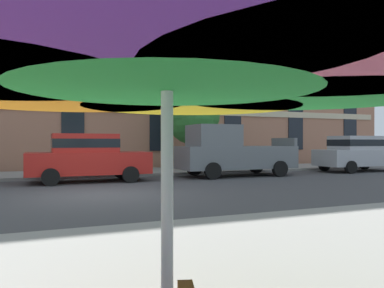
{
  "coord_description": "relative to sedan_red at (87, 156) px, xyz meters",
  "views": [
    {
      "loc": [
        -1.63,
        -10.73,
        1.48
      ],
      "look_at": [
        4.07,
        3.2,
        1.4
      ],
      "focal_mm": 35.38,
      "sensor_mm": 36.0,
      "label": 1
    }
  ],
  "objects": [
    {
      "name": "ground_plane",
      "position": [
        -0.08,
        -3.7,
        -0.95
      ],
      "size": [
        120.0,
        120.0,
        0.0
      ],
      "primitive_type": "plane",
      "color": "#424244"
    },
    {
      "name": "sidewalk_far",
      "position": [
        -0.08,
        3.1,
        -0.89
      ],
      "size": [
        56.0,
        3.6,
        0.12
      ],
      "primitive_type": "cube",
      "color": "gray",
      "rests_on": "ground"
    },
    {
      "name": "apartment_building",
      "position": [
        -0.08,
        11.29,
        8.65
      ],
      "size": [
        40.61,
        12.08,
        19.2
      ],
      "color": "#A87056",
      "rests_on": "ground"
    },
    {
      "name": "sedan_red",
      "position": [
        0.0,
        0.0,
        0.0
      ],
      "size": [
        4.4,
        1.98,
        1.78
      ],
      "color": "#B21E19",
      "rests_on": "ground"
    },
    {
      "name": "pickup_gray",
      "position": [
        6.03,
        0.0,
        0.08
      ],
      "size": [
        5.1,
        2.12,
        2.2
      ],
      "color": "slate",
      "rests_on": "ground"
    },
    {
      "name": "sedan_silver",
      "position": [
        13.18,
        0.0,
        0.0
      ],
      "size": [
        4.4,
        1.98,
        1.78
      ],
      "color": "#A8AAB2",
      "rests_on": "ground"
    },
    {
      "name": "street_tree_middle",
      "position": [
        5.48,
        3.11,
        1.82
      ],
      "size": [
        2.85,
        2.68,
        4.25
      ],
      "color": "brown",
      "rests_on": "ground"
    },
    {
      "name": "patio_umbrella",
      "position": [
        -1.13,
        -12.7,
        1.04
      ],
      "size": [
        3.26,
        3.03,
        2.32
      ],
      "color": "silver",
      "rests_on": "ground"
    }
  ]
}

